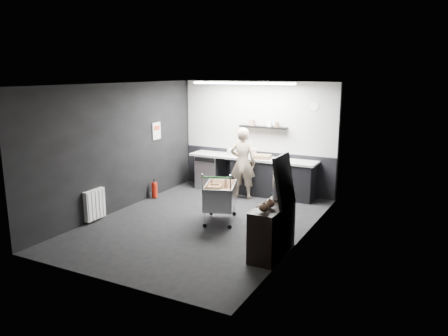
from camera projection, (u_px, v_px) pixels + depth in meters
The scene contains 22 objects.
floor at pixel (202, 223), 8.64m from camera, with size 5.50×5.50×0.00m, color black.
ceiling at pixel (201, 84), 8.05m from camera, with size 5.50×5.50×0.00m, color white.
wall_back at pixel (258, 137), 10.73m from camera, with size 5.50×5.50×0.00m, color black.
wall_front at pixel (100, 190), 5.96m from camera, with size 5.50×5.50×0.00m, color black.
wall_left at pixel (120, 148), 9.24m from camera, with size 5.50×5.50×0.00m, color black.
wall_right at pixel (303, 166), 7.45m from camera, with size 5.50×5.50×0.00m, color black.
kitchen_wall_panel at pixel (258, 117), 10.61m from camera, with size 3.95×0.02×1.70m, color #B7B7B3.
dado_panel at pixel (257, 171), 10.90m from camera, with size 3.95×0.02×1.00m, color black.
floating_shelf at pixel (263, 127), 10.47m from camera, with size 1.20×0.22×0.04m, color black.
wall_clock at pixel (314, 106), 9.91m from camera, with size 0.20×0.20×0.03m, color white.
poster at pixel (156, 131), 10.31m from camera, with size 0.02×0.30×0.40m, color silver.
poster_red_band at pixel (157, 128), 10.30m from camera, with size 0.01×0.22×0.10m, color red.
radiator at pixel (95, 204), 8.65m from camera, with size 0.10×0.50×0.60m, color white.
ceiling_strip at pixel (243, 83), 9.66m from camera, with size 2.40×0.20×0.04m, color white.
prep_counter at pixel (257, 176), 10.58m from camera, with size 3.20×0.61×0.90m.
person at pixel (243, 163), 10.18m from camera, with size 0.61×0.40×1.67m, color beige.
shopping_cart at pixel (220, 198), 8.61m from camera, with size 0.85×1.12×1.04m.
sideboard at pixel (273, 223), 7.06m from camera, with size 0.47×1.11×1.66m.
fire_extinguisher at pixel (155, 189), 10.26m from camera, with size 0.14×0.14×0.45m.
cardboard_box at pixel (261, 157), 10.37m from camera, with size 0.44×0.33×0.09m, color #8A6A4A.
pink_tub at pixel (252, 153), 10.52m from camera, with size 0.21×0.21×0.21m, color silver.
white_container at pixel (232, 152), 10.71m from camera, with size 0.19×0.15×0.17m, color white.
Camera 1 is at (4.13, -7.09, 2.94)m, focal length 35.00 mm.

